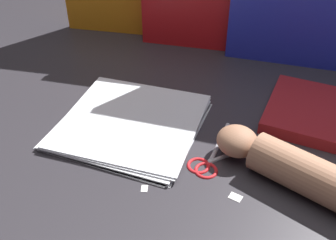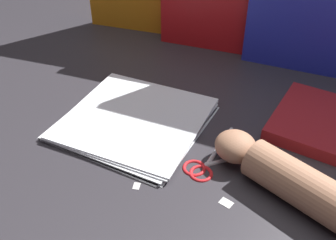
# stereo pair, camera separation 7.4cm
# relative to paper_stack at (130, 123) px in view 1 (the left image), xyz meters

# --- Properties ---
(ground_plane) EXTENTS (6.00, 6.00, 0.00)m
(ground_plane) POSITION_rel_paper_stack_xyz_m (0.14, -0.01, -0.01)
(ground_plane) COLOR #2D2B30
(paper_stack) EXTENTS (0.32, 0.32, 0.02)m
(paper_stack) POSITION_rel_paper_stack_xyz_m (0.00, 0.00, 0.00)
(paper_stack) COLOR white
(paper_stack) RESTS_ON ground_plane
(book_closed) EXTENTS (0.19, 0.22, 0.03)m
(book_closed) POSITION_rel_paper_stack_xyz_m (0.36, 0.19, 0.01)
(book_closed) COLOR maroon
(book_closed) RESTS_ON ground_plane
(scissors) EXTENTS (0.14, 0.18, 0.01)m
(scissors) POSITION_rel_paper_stack_xyz_m (0.20, -0.03, -0.00)
(scissors) COLOR silver
(scissors) RESTS_ON ground_plane
(hand_forearm) EXTENTS (0.33, 0.16, 0.07)m
(hand_forearm) POSITION_rel_paper_stack_xyz_m (0.36, -0.04, 0.03)
(hand_forearm) COLOR #A87556
(hand_forearm) RESTS_ON ground_plane
(paper_scrap_near) EXTENTS (0.03, 0.02, 0.00)m
(paper_scrap_near) POSITION_rel_paper_stack_xyz_m (0.27, -0.11, -0.01)
(paper_scrap_near) COLOR white
(paper_scrap_near) RESTS_ON ground_plane
(paper_scrap_mid) EXTENTS (0.02, 0.02, 0.00)m
(paper_scrap_mid) POSITION_rel_paper_stack_xyz_m (0.11, -0.16, -0.01)
(paper_scrap_mid) COLOR white
(paper_scrap_mid) RESTS_ON ground_plane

